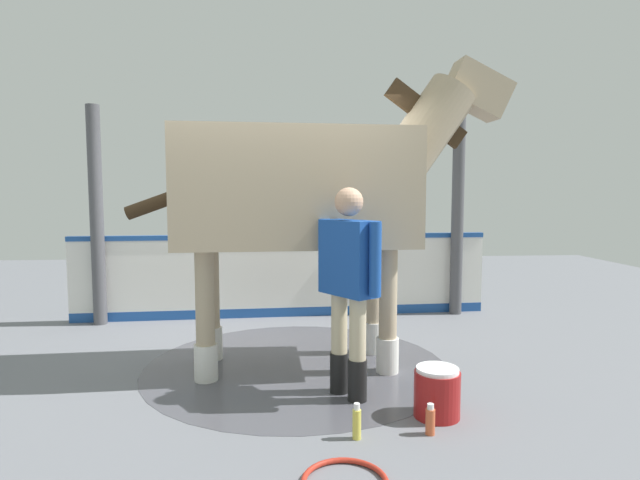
{
  "coord_description": "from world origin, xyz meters",
  "views": [
    {
      "loc": [
        4.76,
        0.17,
        1.59
      ],
      "look_at": [
        0.55,
        0.48,
        1.21
      ],
      "focal_mm": 28.31,
      "sensor_mm": 36.0,
      "label": 1
    }
  ],
  "objects_px": {
    "handler": "(349,278)",
    "bottle_spray": "(430,420)",
    "bottle_shampoo": "(357,423)",
    "wash_bucket": "(437,392)",
    "horse": "(309,190)"
  },
  "relations": [
    {
      "from": "handler",
      "to": "bottle_spray",
      "type": "height_order",
      "value": "handler"
    },
    {
      "from": "horse",
      "to": "wash_bucket",
      "type": "height_order",
      "value": "horse"
    },
    {
      "from": "wash_bucket",
      "to": "bottle_spray",
      "type": "relative_size",
      "value": 1.72
    },
    {
      "from": "horse",
      "to": "handler",
      "type": "relative_size",
      "value": 2.14
    },
    {
      "from": "handler",
      "to": "bottle_spray",
      "type": "distance_m",
      "value": 1.18
    },
    {
      "from": "wash_bucket",
      "to": "bottle_shampoo",
      "type": "distance_m",
      "value": 0.69
    },
    {
      "from": "wash_bucket",
      "to": "horse",
      "type": "bearing_deg",
      "value": -143.98
    },
    {
      "from": "wash_bucket",
      "to": "bottle_spray",
      "type": "height_order",
      "value": "wash_bucket"
    },
    {
      "from": "horse",
      "to": "bottle_spray",
      "type": "xyz_separation_m",
      "value": [
        1.44,
        0.73,
        -1.54
      ]
    },
    {
      "from": "handler",
      "to": "bottle_shampoo",
      "type": "bearing_deg",
      "value": 52.65
    },
    {
      "from": "handler",
      "to": "bottle_shampoo",
      "type": "relative_size",
      "value": 6.89
    },
    {
      "from": "handler",
      "to": "wash_bucket",
      "type": "distance_m",
      "value": 1.05
    },
    {
      "from": "horse",
      "to": "bottle_spray",
      "type": "distance_m",
      "value": 2.22
    },
    {
      "from": "handler",
      "to": "bottle_shampoo",
      "type": "xyz_separation_m",
      "value": [
        0.7,
        -0.03,
        -0.84
      ]
    },
    {
      "from": "bottle_shampoo",
      "to": "bottle_spray",
      "type": "xyz_separation_m",
      "value": [
        -0.02,
        0.5,
        -0.01
      ]
    }
  ]
}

